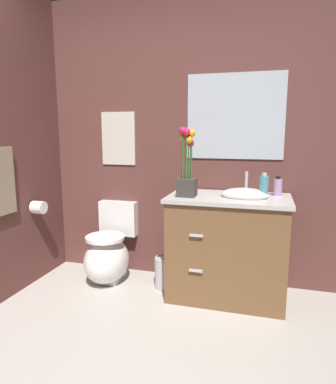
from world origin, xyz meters
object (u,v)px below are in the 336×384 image
object	(u,v)px
flower_vase	(187,170)
soap_bottle	(264,187)
hanging_towel	(0,182)
trash_bin	(165,272)
lotion_bottle	(278,187)
wall_poster	(118,139)
wall_mirror	(235,116)
toilet_paper_roll	(39,207)
toilet	(109,254)
vanity_cabinet	(228,246)

from	to	relation	value
flower_vase	soap_bottle	size ratio (longest dim) A/B	2.76
flower_vase	hanging_towel	world-z (taller)	flower_vase
flower_vase	trash_bin	distance (m)	0.93
lotion_bottle	trash_bin	world-z (taller)	lotion_bottle
wall_poster	wall_mirror	bearing A→B (deg)	0.00
flower_vase	lotion_bottle	size ratio (longest dim) A/B	3.39
hanging_towel	toilet_paper_roll	world-z (taller)	hanging_towel
flower_vase	wall_mirror	size ratio (longest dim) A/B	0.67
flower_vase	wall_mirror	distance (m)	0.64
soap_bottle	trash_bin	size ratio (longest dim) A/B	0.71
toilet	hanging_towel	xyz separation A→B (m)	(-0.61, -0.55, 0.71)
trash_bin	toilet_paper_roll	size ratio (longest dim) A/B	2.47
flower_vase	wall_mirror	bearing A→B (deg)	50.04
wall_poster	toilet_paper_roll	world-z (taller)	wall_poster
trash_bin	hanging_towel	distance (m)	1.51
hanging_towel	lotion_bottle	bearing A→B (deg)	17.98
flower_vase	lotion_bottle	world-z (taller)	flower_vase
vanity_cabinet	flower_vase	distance (m)	0.69
lotion_bottle	trash_bin	size ratio (longest dim) A/B	0.58
toilet	trash_bin	size ratio (longest dim) A/B	2.54
lotion_bottle	vanity_cabinet	bearing A→B (deg)	-160.06
toilet	wall_mirror	world-z (taller)	wall_mirror
vanity_cabinet	wall_poster	xyz separation A→B (m)	(-1.06, 0.29, 0.84)
lotion_bottle	wall_poster	world-z (taller)	wall_poster
flower_vase	trash_bin	bearing A→B (deg)	153.74
flower_vase	hanging_towel	distance (m)	1.42
wall_poster	wall_mirror	xyz separation A→B (m)	(1.05, 0.00, 0.19)
toilet	trash_bin	world-z (taller)	toilet
vanity_cabinet	wall_poster	world-z (taller)	wall_poster
wall_mirror	toilet_paper_roll	distance (m)	1.85
flower_vase	toilet_paper_roll	bearing A→B (deg)	-176.20
lotion_bottle	wall_poster	size ratio (longest dim) A/B	0.33
lotion_bottle	flower_vase	bearing A→B (deg)	-162.47
lotion_bottle	trash_bin	xyz separation A→B (m)	(-0.89, -0.11, -0.76)
vanity_cabinet	wall_poster	distance (m)	1.38
soap_bottle	wall_poster	xyz separation A→B (m)	(-1.31, 0.31, 0.35)
toilet	toilet_paper_roll	bearing A→B (deg)	-160.62
toilet	flower_vase	xyz separation A→B (m)	(0.74, -0.11, 0.79)
wall_mirror	vanity_cabinet	bearing A→B (deg)	-89.45
flower_vase	lotion_bottle	bearing A→B (deg)	17.53
flower_vase	hanging_towel	bearing A→B (deg)	-161.79
wall_poster	toilet_paper_roll	size ratio (longest dim) A/B	4.37
wall_mirror	soap_bottle	bearing A→B (deg)	-49.82
hanging_towel	wall_poster	bearing A→B (deg)	53.27
wall_poster	hanging_towel	world-z (taller)	wall_poster
wall_poster	hanging_towel	distance (m)	1.07
wall_mirror	toilet_paper_roll	bearing A→B (deg)	-163.94
toilet_paper_roll	lotion_bottle	bearing A→B (deg)	8.66
flower_vase	wall_poster	distance (m)	0.86
toilet_paper_roll	flower_vase	bearing A→B (deg)	3.80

